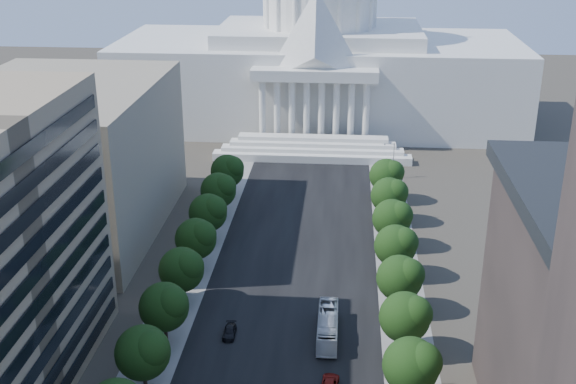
# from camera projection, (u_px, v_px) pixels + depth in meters

# --- Properties ---
(road_asphalt) EXTENTS (30.00, 260.00, 0.01)m
(road_asphalt) POSITION_uv_depth(u_px,v_px,m) (297.00, 258.00, 137.39)
(road_asphalt) COLOR black
(road_asphalt) RESTS_ON ground
(sidewalk_left) EXTENTS (8.00, 260.00, 0.02)m
(sidewalk_left) POSITION_uv_depth(u_px,v_px,m) (198.00, 254.00, 138.82)
(sidewalk_left) COLOR gray
(sidewalk_left) RESTS_ON ground
(sidewalk_right) EXTENTS (8.00, 260.00, 0.02)m
(sidewalk_right) POSITION_uv_depth(u_px,v_px,m) (397.00, 261.00, 135.95)
(sidewalk_right) COLOR gray
(sidewalk_right) RESTS_ON ground
(capitol) EXTENTS (120.00, 56.00, 73.00)m
(capitol) POSITION_uv_depth(u_px,v_px,m) (319.00, 56.00, 217.86)
(capitol) COLOR white
(capitol) RESTS_ON ground
(office_block_left_far) EXTENTS (38.00, 52.00, 30.00)m
(office_block_left_far) POSITION_uv_depth(u_px,v_px,m) (62.00, 160.00, 144.72)
(office_block_left_far) COLOR gray
(office_block_left_far) RESTS_ON ground
(tree_l_d) EXTENTS (7.79, 7.60, 9.97)m
(tree_l_d) POSITION_uv_depth(u_px,v_px,m) (145.00, 352.00, 97.26)
(tree_l_d) COLOR #33261C
(tree_l_d) RESTS_ON ground
(tree_l_e) EXTENTS (7.79, 7.60, 9.97)m
(tree_l_e) POSITION_uv_depth(u_px,v_px,m) (166.00, 306.00, 108.37)
(tree_l_e) COLOR #33261C
(tree_l_e) RESTS_ON ground
(tree_l_f) EXTENTS (7.79, 7.60, 9.97)m
(tree_l_f) POSITION_uv_depth(u_px,v_px,m) (183.00, 269.00, 119.48)
(tree_l_f) COLOR #33261C
(tree_l_f) RESTS_ON ground
(tree_l_g) EXTENTS (7.79, 7.60, 9.97)m
(tree_l_g) POSITION_uv_depth(u_px,v_px,m) (197.00, 238.00, 130.60)
(tree_l_g) COLOR #33261C
(tree_l_g) RESTS_ON ground
(tree_l_h) EXTENTS (7.79, 7.60, 9.97)m
(tree_l_h) POSITION_uv_depth(u_px,v_px,m) (209.00, 212.00, 141.71)
(tree_l_h) COLOR #33261C
(tree_l_h) RESTS_ON ground
(tree_l_i) EXTENTS (7.79, 7.60, 9.97)m
(tree_l_i) POSITION_uv_depth(u_px,v_px,m) (220.00, 189.00, 152.82)
(tree_l_i) COLOR #33261C
(tree_l_i) RESTS_ON ground
(tree_l_j) EXTENTS (7.79, 7.60, 9.97)m
(tree_l_j) POSITION_uv_depth(u_px,v_px,m) (229.00, 170.00, 163.93)
(tree_l_j) COLOR #33261C
(tree_l_j) RESTS_ON ground
(tree_r_d) EXTENTS (7.79, 7.60, 9.97)m
(tree_r_d) POSITION_uv_depth(u_px,v_px,m) (414.00, 365.00, 94.55)
(tree_r_d) COLOR #33261C
(tree_r_d) RESTS_ON ground
(tree_r_e) EXTENTS (7.79, 7.60, 9.97)m
(tree_r_e) POSITION_uv_depth(u_px,v_px,m) (407.00, 316.00, 105.66)
(tree_r_e) COLOR #33261C
(tree_r_e) RESTS_ON ground
(tree_r_f) EXTENTS (7.79, 7.60, 9.97)m
(tree_r_f) POSITION_uv_depth(u_px,v_px,m) (402.00, 277.00, 116.77)
(tree_r_f) COLOR #33261C
(tree_r_f) RESTS_ON ground
(tree_r_g) EXTENTS (7.79, 7.60, 9.97)m
(tree_r_g) POSITION_uv_depth(u_px,v_px,m) (397.00, 245.00, 127.88)
(tree_r_g) COLOR #33261C
(tree_r_g) RESTS_ON ground
(tree_r_h) EXTENTS (7.79, 7.60, 9.97)m
(tree_r_h) POSITION_uv_depth(u_px,v_px,m) (394.00, 218.00, 138.99)
(tree_r_h) COLOR #33261C
(tree_r_h) RESTS_ON ground
(tree_r_i) EXTENTS (7.79, 7.60, 9.97)m
(tree_r_i) POSITION_uv_depth(u_px,v_px,m) (391.00, 195.00, 150.11)
(tree_r_i) COLOR #33261C
(tree_r_i) RESTS_ON ground
(tree_r_j) EXTENTS (7.79, 7.60, 9.97)m
(tree_r_j) POSITION_uv_depth(u_px,v_px,m) (388.00, 175.00, 161.22)
(tree_r_j) COLOR #33261C
(tree_r_j) RESTS_ON ground
(streetlight_c) EXTENTS (2.61, 0.44, 9.00)m
(streetlight_c) POSITION_uv_depth(u_px,v_px,m) (418.00, 320.00, 105.95)
(streetlight_c) COLOR gray
(streetlight_c) RESTS_ON ground
(streetlight_d) EXTENTS (2.61, 0.44, 9.00)m
(streetlight_d) POSITION_uv_depth(u_px,v_px,m) (406.00, 245.00, 129.10)
(streetlight_d) COLOR gray
(streetlight_d) RESTS_ON ground
(streetlight_e) EXTENTS (2.61, 0.44, 9.00)m
(streetlight_e) POSITION_uv_depth(u_px,v_px,m) (397.00, 194.00, 152.25)
(streetlight_e) COLOR gray
(streetlight_e) RESTS_ON ground
(streetlight_f) EXTENTS (2.61, 0.44, 9.00)m
(streetlight_f) POSITION_uv_depth(u_px,v_px,m) (391.00, 156.00, 175.40)
(streetlight_f) COLOR gray
(streetlight_f) RESTS_ON ground
(car_red) EXTENTS (2.78, 5.20, 1.39)m
(car_red) POSITION_uv_depth(u_px,v_px,m) (330.00, 383.00, 100.20)
(car_red) COLOR maroon
(car_red) RESTS_ON ground
(car_dark_b) EXTENTS (1.92, 4.59, 1.32)m
(car_dark_b) POSITION_uv_depth(u_px,v_px,m) (230.00, 332.00, 112.33)
(car_dark_b) COLOR black
(car_dark_b) RESTS_ON ground
(city_bus) EXTENTS (3.13, 13.21, 3.68)m
(city_bus) POSITION_uv_depth(u_px,v_px,m) (328.00, 326.00, 111.68)
(city_bus) COLOR silver
(city_bus) RESTS_ON ground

